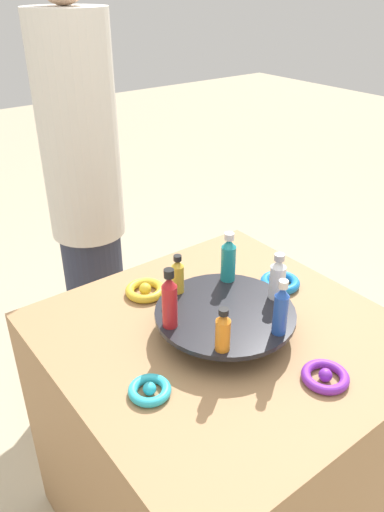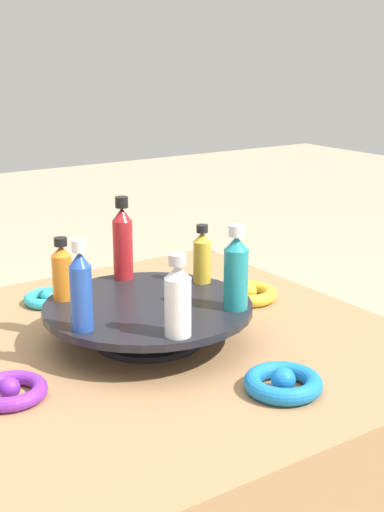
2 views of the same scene
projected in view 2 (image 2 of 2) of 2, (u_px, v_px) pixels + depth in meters
The scene contains 11 objects.
display_stand at pixel (148, 315), 1.16m from camera, with size 0.34×0.34×0.06m.
bottle_blue at pixel (81, 289), 1.03m from camera, with size 0.03×0.03×0.14m.
bottle_clear at pixel (178, 299), 1.01m from camera, with size 0.04×0.04×0.12m.
bottle_teal at pixel (236, 271), 1.11m from camera, with size 0.04×0.04×0.14m.
bottle_gold at pixel (202, 256), 1.24m from camera, with size 0.03×0.03×0.10m.
bottle_red at pixel (123, 241), 1.26m from camera, with size 0.04×0.04×0.15m.
bottle_orange at pixel (62, 271), 1.16m from camera, with size 0.03×0.03×0.10m.
ribbon_bow_gold at pixel (248, 294), 1.36m from camera, with size 0.11×0.11×0.03m.
ribbon_bow_teal at pixel (48, 298), 1.34m from camera, with size 0.09×0.09×0.03m.
ribbon_bow_purple at pixel (10, 391), 0.97m from camera, with size 0.10×0.10×0.03m.
ribbon_bow_blue at pixel (283, 383), 0.99m from camera, with size 0.11×0.11×0.03m.
Camera 2 is at (0.93, -0.55, 1.21)m, focal length 50.00 mm.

